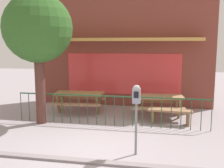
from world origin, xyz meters
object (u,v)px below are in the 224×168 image
Objects in this scene: patio_bench at (170,114)px; street_tree at (38,30)px; parking_meter_near at (136,101)px; picnic_table_right at (157,100)px; picnic_table_left at (79,97)px.

patio_bench is 0.34× the size of street_tree.
patio_bench is at bearing 8.88° from street_tree.
patio_bench is 0.86× the size of parking_meter_near.
picnic_table_right is at bearing 21.49° from street_tree.
picnic_table_right is at bearing 82.93° from parking_meter_near.
patio_bench is at bearing -62.03° from picnic_table_right.
parking_meter_near is (-0.86, -2.59, 0.92)m from patio_bench.
picnic_table_right is (2.91, -0.06, 0.00)m from picnic_table_left.
patio_bench is (0.43, -0.82, -0.26)m from picnic_table_right.
street_tree is (-3.72, -1.47, 2.42)m from picnic_table_right.
picnic_table_left is 0.98× the size of picnic_table_right.
patio_bench is at bearing -14.69° from picnic_table_left.
picnic_table_right is 0.96m from patio_bench.
picnic_table_left is 4.32m from parking_meter_near.
picnic_table_left is 1.14× the size of parking_meter_near.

